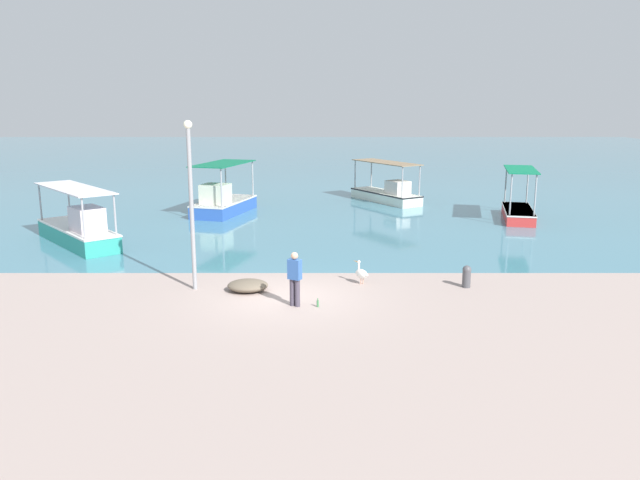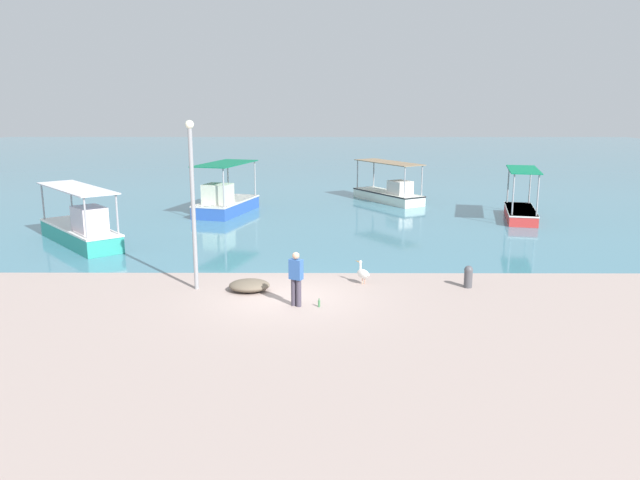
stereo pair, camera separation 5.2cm
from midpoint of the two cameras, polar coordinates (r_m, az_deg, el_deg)
The scene contains 12 objects.
ground at distance 19.90m, azimuth -2.76°, elevation -5.35°, with size 120.00×120.00×0.00m, color #A7928A.
harbor_water at distance 67.20m, azimuth -0.61°, elevation 7.31°, with size 110.00×90.00×0.00m, color teal.
fishing_boat_near_right at distance 35.08m, azimuth -8.64°, elevation 3.49°, with size 3.25×5.23×2.80m.
fishing_boat_far_right at distance 34.68m, azimuth 17.91°, elevation 2.62°, with size 2.43×4.80×2.67m.
fishing_boat_near_left at distance 39.06m, azimuth 6.43°, elevation 4.31°, with size 4.16×5.43×2.47m.
fishing_boat_center at distance 28.98m, azimuth -20.93°, elevation 0.90°, with size 5.08×5.60×2.49m.
pelican at distance 21.36m, azimuth 4.03°, elevation -3.06°, with size 0.57×0.71×0.80m.
lamp_post at distance 20.59m, azimuth -11.49°, elevation 3.96°, with size 0.28×0.28×5.54m.
mooring_bollard at distance 21.49m, azimuth 13.47°, elevation -3.21°, with size 0.29×0.29×0.76m.
fisherman_standing at distance 18.91m, azimuth -2.13°, elevation -3.43°, with size 0.46×0.39×1.69m.
net_pile at distance 20.73m, azimuth -6.41°, elevation -4.15°, with size 1.34×1.14×0.37m, color brown.
glass_bottle at distance 19.04m, azimuth -0.01°, elevation -5.83°, with size 0.07×0.07×0.27m.
Camera 2 is at (1.08, -18.91, 6.10)m, focal length 35.00 mm.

